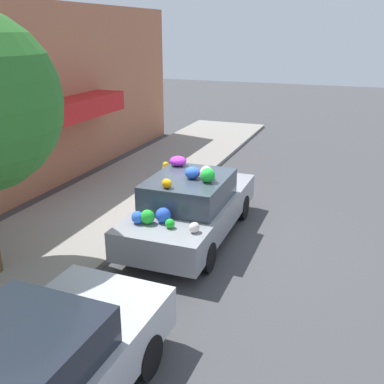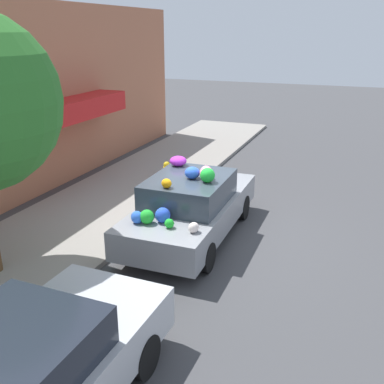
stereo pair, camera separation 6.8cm
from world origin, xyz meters
The scene contains 6 objects.
ground_plane centered at (0.00, 0.00, 0.00)m, with size 60.00×60.00×0.00m, color #424244.
sidewalk_curb centered at (0.00, 2.70, 0.06)m, with size 24.00×3.20×0.11m.
building_facade centered at (0.14, 4.91, 2.46)m, with size 18.00×1.20×4.97m.
fire_hydrant centered at (2.55, 1.79, 0.46)m, with size 0.20×0.20×0.70m.
art_car centered at (-0.05, 0.03, 0.72)m, with size 4.27×1.81×1.69m.
parked_car_plain centered at (-5.40, -0.14, 0.70)m, with size 4.08×1.79×1.37m.
Camera 1 is at (-8.28, -3.17, 4.24)m, focal length 42.00 mm.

